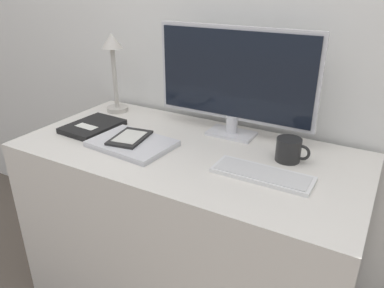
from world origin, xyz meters
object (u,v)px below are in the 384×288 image
notebook (93,126)px  ereader (130,138)px  keyboard (262,174)px  desk_lamp (113,62)px  coffee_mug (289,150)px  laptop (132,144)px  monitor (234,79)px

notebook → ereader: bearing=-10.5°
keyboard → ereader: 0.52m
desk_lamp → notebook: 0.32m
desk_lamp → coffee_mug: size_ratio=3.04×
keyboard → coffee_mug: (0.04, 0.15, 0.03)m
coffee_mug → ereader: bearing=-164.3°
keyboard → ereader: bearing=-179.1°
desk_lamp → coffee_mug: (0.85, -0.11, -0.19)m
laptop → ereader: ereader is taller
monitor → desk_lamp: size_ratio=1.79×
monitor → laptop: monitor is taller
ereader → desk_lamp: bearing=136.8°
keyboard → laptop: 0.50m
ereader → keyboard: bearing=0.9°
laptop → coffee_mug: (0.54, 0.17, 0.03)m
monitor → laptop: size_ratio=2.04×
laptop → notebook: bearing=167.5°
laptop → coffee_mug: bearing=17.5°
monitor → notebook: size_ratio=2.65×
monitor → keyboard: 0.41m
monitor → laptop: 0.45m
notebook → coffee_mug: 0.80m
laptop → coffee_mug: size_ratio=2.66×
keyboard → laptop: bearing=-177.6°
laptop → desk_lamp: desk_lamp is taller
laptop → ereader: 0.03m
desk_lamp → monitor: bearing=0.1°
keyboard → desk_lamp: 0.88m
desk_lamp → notebook: bearing=-75.6°
notebook → monitor: bearing=23.5°
desk_lamp → coffee_mug: desk_lamp is taller
keyboard → coffee_mug: size_ratio=2.73×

